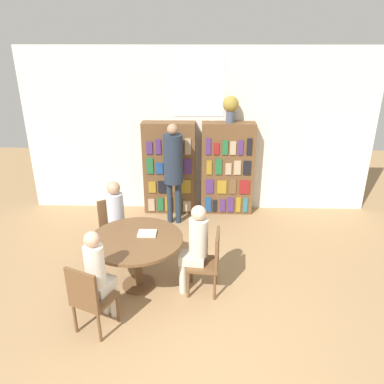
# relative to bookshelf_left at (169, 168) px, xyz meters

# --- Properties ---
(ground_plane) EXTENTS (16.00, 16.00, 0.00)m
(ground_plane) POSITION_rel_bookshelf_left_xyz_m (0.54, -3.73, -0.86)
(ground_plane) COLOR #9E7A51
(wall_back) EXTENTS (6.40, 0.07, 3.00)m
(wall_back) POSITION_rel_bookshelf_left_xyz_m (0.54, 0.19, 0.65)
(wall_back) COLOR silver
(wall_back) RESTS_ON ground_plane
(bookshelf_left) EXTENTS (0.95, 0.34, 1.72)m
(bookshelf_left) POSITION_rel_bookshelf_left_xyz_m (0.00, 0.00, 0.00)
(bookshelf_left) COLOR brown
(bookshelf_left) RESTS_ON ground_plane
(bookshelf_right) EXTENTS (0.95, 0.34, 1.72)m
(bookshelf_right) POSITION_rel_bookshelf_left_xyz_m (1.07, 0.00, 0.00)
(bookshelf_right) COLOR brown
(bookshelf_right) RESTS_ON ground_plane
(flower_vase) EXTENTS (0.28, 0.28, 0.46)m
(flower_vase) POSITION_rel_bookshelf_left_xyz_m (1.09, 0.00, 1.15)
(flower_vase) COLOR #475166
(flower_vase) RESTS_ON bookshelf_right
(reading_table) EXTENTS (1.22, 1.22, 0.73)m
(reading_table) POSITION_rel_bookshelf_left_xyz_m (-0.24, -2.38, -0.25)
(reading_table) COLOR brown
(reading_table) RESTS_ON ground_plane
(chair_near_camera) EXTENTS (0.53, 0.53, 0.88)m
(chair_near_camera) POSITION_rel_bookshelf_left_xyz_m (-0.61, -3.25, -0.37)
(chair_near_camera) COLOR brown
(chair_near_camera) RESTS_ON ground_plane
(chair_left_side) EXTENTS (0.55, 0.55, 0.88)m
(chair_left_side) POSITION_rel_bookshelf_left_xyz_m (-0.72, -1.57, -0.37)
(chair_left_side) COLOR brown
(chair_left_side) RESTS_ON ground_plane
(chair_far_side) EXTENTS (0.44, 0.44, 0.88)m
(chair_far_side) POSITION_rel_bookshelf_left_xyz_m (0.71, -2.47, -0.37)
(chair_far_side) COLOR brown
(chair_far_side) RESTS_ON ground_plane
(seated_reader_left) EXTENTS (0.37, 0.40, 1.24)m
(seated_reader_left) POSITION_rel_bookshelf_left_xyz_m (-0.63, -1.72, -0.16)
(seated_reader_left) COLOR #B2B7C6
(seated_reader_left) RESTS_ON ground_plane
(seated_reader_right) EXTENTS (0.37, 0.27, 1.23)m
(seated_reader_right) POSITION_rel_bookshelf_left_xyz_m (0.53, -2.46, -0.17)
(seated_reader_right) COLOR beige
(seated_reader_right) RESTS_ON ground_plane
(seated_reader_back) EXTENTS (0.33, 0.38, 1.22)m
(seated_reader_back) POSITION_rel_bookshelf_left_xyz_m (-0.54, -3.08, -0.18)
(seated_reader_back) COLOR silver
(seated_reader_back) RESTS_ON ground_plane
(librarian_standing) EXTENTS (0.33, 0.60, 1.81)m
(librarian_standing) POSITION_rel_bookshelf_left_xyz_m (0.11, -0.50, 0.26)
(librarian_standing) COLOR #232D3D
(librarian_standing) RESTS_ON ground_plane
(open_book_on_table) EXTENTS (0.24, 0.18, 0.03)m
(open_book_on_table) POSITION_rel_bookshelf_left_xyz_m (-0.10, -2.28, -0.11)
(open_book_on_table) COLOR silver
(open_book_on_table) RESTS_ON reading_table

